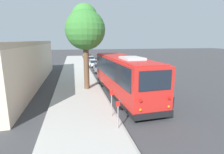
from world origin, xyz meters
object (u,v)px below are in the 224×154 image
at_px(shuttle_bus, 123,74).
at_px(sign_post_far, 112,103).
at_px(parked_sedan_tan, 86,55).
at_px(parked_sedan_maroon, 88,57).
at_px(sign_post_near, 118,115).
at_px(street_tree, 85,28).
at_px(parked_sedan_gray, 99,68).
at_px(parked_sedan_white, 94,63).
at_px(parked_sedan_silver, 90,59).

bearing_deg(shuttle_bus, sign_post_far, 152.93).
relative_size(shuttle_bus, parked_sedan_tan, 2.54).
relative_size(parked_sedan_maroon, sign_post_near, 3.07).
relative_size(sign_post_near, sign_post_far, 0.93).
height_order(parked_sedan_tan, sign_post_far, sign_post_far).
relative_size(parked_sedan_tan, street_tree, 0.57).
relative_size(parked_sedan_gray, parked_sedan_white, 0.95).
relative_size(parked_sedan_maroon, parked_sedan_tan, 1.04).
relative_size(shuttle_bus, parked_sedan_silver, 2.48).
bearing_deg(parked_sedan_white, street_tree, 167.78).
bearing_deg(parked_sedan_silver, sign_post_far, 179.31).
bearing_deg(parked_sedan_silver, parked_sedan_tan, 1.92).
distance_m(parked_sedan_tan, sign_post_near, 43.26).
bearing_deg(parked_sedan_silver, sign_post_near, 179.46).
xyz_separation_m(parked_sedan_white, parked_sedan_tan, (19.45, 0.08, 0.01)).
bearing_deg(shuttle_bus, parked_sedan_tan, -2.16).
relative_size(parked_sedan_white, parked_sedan_silver, 0.96).
bearing_deg(parked_sedan_maroon, parked_sedan_tan, -0.85).
height_order(parked_sedan_white, sign_post_near, sign_post_near).
bearing_deg(parked_sedan_white, parked_sedan_gray, 178.23).
xyz_separation_m(parked_sedan_silver, sign_post_far, (-28.81, 1.41, 0.39)).
distance_m(parked_sedan_silver, street_tree, 22.74).
height_order(parked_sedan_gray, parked_sedan_maroon, parked_sedan_gray).
distance_m(street_tree, sign_post_far, 8.44).
distance_m(parked_sedan_maroon, street_tree, 28.86).
height_order(parked_sedan_gray, sign_post_near, sign_post_near).
height_order(parked_sedan_white, parked_sedan_silver, parked_sedan_silver).
distance_m(parked_sedan_tan, sign_post_far, 41.68).
height_order(shuttle_bus, parked_sedan_white, shuttle_bus).
distance_m(shuttle_bus, sign_post_near, 6.40).
distance_m(parked_sedan_white, parked_sedan_maroon, 12.88).
height_order(parked_sedan_white, sign_post_far, sign_post_far).
xyz_separation_m(parked_sedan_white, parked_sedan_silver, (6.61, 0.12, 0.02)).
bearing_deg(shuttle_bus, parked_sedan_gray, -1.39).
xyz_separation_m(shuttle_bus, street_tree, (2.39, 2.96, 3.97)).
bearing_deg(street_tree, parked_sedan_tan, -3.99).
xyz_separation_m(street_tree, sign_post_far, (-6.81, -0.98, -4.88)).
height_order(parked_sedan_silver, sign_post_near, sign_post_near).
bearing_deg(parked_sedan_tan, parked_sedan_gray, -175.59).
bearing_deg(sign_post_far, parked_sedan_white, -3.94).
bearing_deg(parked_sedan_silver, street_tree, 175.91).
relative_size(parked_sedan_gray, sign_post_far, 2.55).
bearing_deg(parked_sedan_silver, parked_sedan_maroon, 2.08).
height_order(parked_sedan_silver, parked_sedan_maroon, parked_sedan_silver).
distance_m(parked_sedan_gray, parked_sedan_white, 5.84).
height_order(parked_sedan_gray, parked_sedan_silver, parked_sedan_gray).
bearing_deg(street_tree, sign_post_near, -173.32).
bearing_deg(shuttle_bus, street_tree, 48.18).
relative_size(parked_sedan_white, sign_post_far, 2.68).
xyz_separation_m(shuttle_bus, sign_post_near, (-6.01, 1.98, -0.97)).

